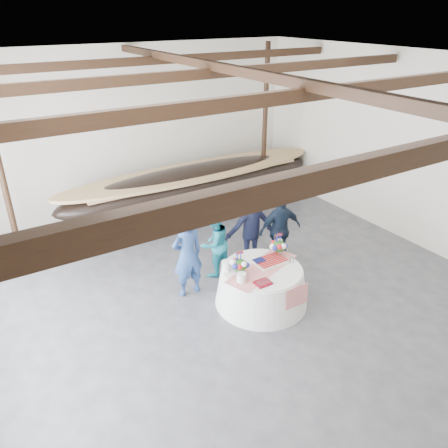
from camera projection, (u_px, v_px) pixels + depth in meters
floor at (253, 311)px, 8.50m from camera, size 10.00×12.00×0.01m
wall_back at (131, 130)px, 12.07m from camera, size 10.00×0.02×4.50m
wall_right at (437, 158)px, 9.86m from camera, size 0.02×12.00×4.50m
ceiling at (262, 67)px, 6.50m from camera, size 10.00×12.00×0.01m
pavilion_structure at (234, 94)px, 7.32m from camera, size 9.80×11.76×4.50m
longboat_display at (195, 184)px, 12.07m from camera, size 7.71×1.54×1.44m
banquet_table at (261, 286)px, 8.58m from camera, size 1.83×1.83×0.78m
tabletop_items at (259, 259)px, 8.43m from camera, size 1.77×1.07×0.40m
guest_woman_blue at (188, 255)px, 8.65m from camera, size 0.66×0.44×1.79m
guest_woman_teal at (214, 243)px, 9.36m from camera, size 0.86×0.74×1.53m
guest_man_left at (250, 224)px, 9.79m from camera, size 1.28×0.83×1.87m
guest_man_right at (280, 229)px, 9.73m from camera, size 1.06×0.59×1.72m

